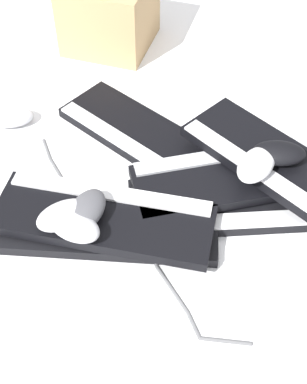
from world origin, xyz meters
TOP-DOWN VIEW (x-y plane):
  - ground_plane at (0.00, 0.00)m, footprint 3.20×3.20m
  - keyboard_0 at (0.19, -0.05)m, footprint 0.43×0.41m
  - keyboard_1 at (-0.05, 0.06)m, footprint 0.45×0.37m
  - keyboard_2 at (-0.03, -0.22)m, footprint 0.23×0.46m
  - keyboard_3 at (-0.09, 0.02)m, footprint 0.46×0.32m
  - keyboard_4 at (-0.16, 0.08)m, footprint 0.19×0.45m
  - keyboard_5 at (0.20, -0.06)m, footprint 0.40×0.43m
  - mouse_0 at (-0.10, 0.07)m, footprint 0.13×0.10m
  - mouse_1 at (-0.16, 0.07)m, footprint 0.13×0.12m
  - mouse_2 at (0.27, -0.08)m, footprint 0.12×0.08m
  - mouse_3 at (0.23, -0.07)m, footprint 0.13×0.11m
  - mouse_4 at (0.27, -0.05)m, footprint 0.10×0.13m
  - mouse_5 at (0.19, -0.47)m, footprint 0.13×0.11m
  - cable_0 at (0.16, -0.02)m, footprint 0.10×0.68m
  - cardboard_box at (-0.21, -0.61)m, footprint 0.31×0.31m

SIDE VIEW (x-z plane):
  - ground_plane at x=0.00m, z-range 0.00..0.00m
  - cable_0 at x=0.16m, z-range 0.00..0.01m
  - keyboard_0 at x=0.19m, z-range 0.00..0.03m
  - keyboard_1 at x=-0.05m, z-range 0.00..0.03m
  - keyboard_2 at x=-0.03m, z-range 0.00..0.03m
  - mouse_5 at x=0.19m, z-range 0.00..0.04m
  - keyboard_3 at x=-0.09m, z-range 0.03..0.06m
  - keyboard_5 at x=0.20m, z-range 0.03..0.06m
  - keyboard_4 at x=-0.16m, z-range 0.06..0.09m
  - mouse_2 at x=0.27m, z-range 0.06..0.10m
  - mouse_3 at x=0.23m, z-range 0.06..0.10m
  - mouse_4 at x=0.27m, z-range 0.06..0.10m
  - cardboard_box at x=-0.21m, z-range 0.00..0.19m
  - mouse_0 at x=-0.10m, z-range 0.09..0.13m
  - mouse_1 at x=-0.16m, z-range 0.09..0.13m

